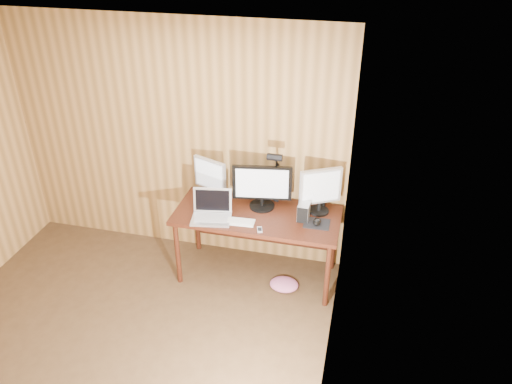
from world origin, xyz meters
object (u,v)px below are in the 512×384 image
at_px(monitor_center, 262,186).
at_px(monitor_right, 320,189).
at_px(monitor_left, 210,177).
at_px(phone, 260,230).
at_px(mouse, 317,222).
at_px(hard_drive, 304,212).
at_px(speaker, 322,201).
at_px(desk, 259,220).
at_px(desk_lamp, 276,170).
at_px(keyboard, 233,221).
at_px(laptop, 212,211).

xyz_separation_m(monitor_center, monitor_right, (0.56, 0.04, 0.02)).
relative_size(monitor_left, phone, 4.29).
bearing_deg(monitor_center, mouse, -26.25).
xyz_separation_m(monitor_center, hard_drive, (0.43, -0.13, -0.15)).
relative_size(monitor_right, speaker, 3.46).
xyz_separation_m(desk, desk_lamp, (0.13, 0.14, 0.51)).
xyz_separation_m(monitor_left, keyboard, (0.34, -0.39, -0.22)).
bearing_deg(desk, monitor_left, 167.36).
distance_m(keyboard, mouse, 0.79).
xyz_separation_m(monitor_right, mouse, (0.01, -0.21, -0.23)).
relative_size(desk, monitor_left, 3.74).
xyz_separation_m(monitor_center, speaker, (0.58, 0.14, -0.17)).
distance_m(keyboard, hard_drive, 0.67).
relative_size(phone, speaker, 0.75).
relative_size(desk, monitor_center, 2.79).
bearing_deg(desk, desk_lamp, 45.56).
bearing_deg(phone, monitor_left, 126.47).
height_order(laptop, phone, laptop).
bearing_deg(phone, monitor_center, 83.23).
bearing_deg(monitor_right, desk, 161.77).
distance_m(keyboard, phone, 0.28).
distance_m(speaker, desk_lamp, 0.57).
height_order(monitor_right, desk_lamp, desk_lamp).
bearing_deg(monitor_center, speaker, 4.58).
height_order(hard_drive, phone, hard_drive).
height_order(laptop, keyboard, laptop).
bearing_deg(monitor_right, phone, -165.94).
bearing_deg(mouse, hard_drive, 158.29).
bearing_deg(hard_drive, desk_lamp, 149.69).
height_order(desk, desk_lamp, desk_lamp).
distance_m(mouse, speaker, 0.32).
relative_size(desk, desk_lamp, 2.56).
relative_size(laptop, keyboard, 1.01).
xyz_separation_m(monitor_left, hard_drive, (0.98, -0.18, -0.15)).
distance_m(monitor_center, mouse, 0.63).
xyz_separation_m(monitor_center, desk_lamp, (0.12, 0.07, 0.15)).
relative_size(desk, monitor_right, 3.46).
distance_m(desk, monitor_right, 0.69).
bearing_deg(phone, monitor_right, 25.46).
distance_m(monitor_center, keyboard, 0.45).
height_order(desk, keyboard, keyboard).
xyz_separation_m(monitor_right, phone, (-0.49, -0.44, -0.24)).
bearing_deg(monitor_center, monitor_right, -5.24).
distance_m(laptop, mouse, 1.00).
bearing_deg(desk_lamp, monitor_center, -136.52).
bearing_deg(desk, speaker, 18.93).
bearing_deg(desk, keyboard, -124.70).
distance_m(laptop, desk_lamp, 0.73).
xyz_separation_m(laptop, phone, (0.50, -0.12, -0.06)).
bearing_deg(laptop, desk, 19.51).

